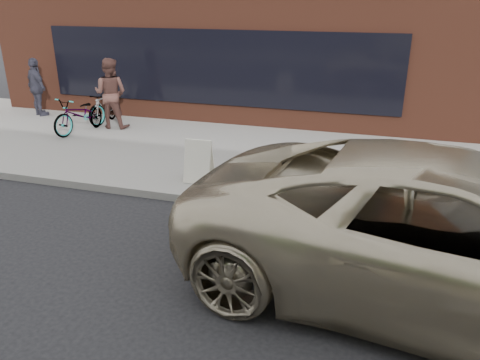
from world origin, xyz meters
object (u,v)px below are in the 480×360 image
sandwich_sign (199,160)px  cafe_patron_right (37,87)px  cafe_patron_left (111,93)px  minivan (459,236)px  motorcycle (332,193)px  bicycle_front (81,114)px  bicycle_rear (104,108)px

sandwich_sign → cafe_patron_right: (-6.51, 3.53, 0.43)m
cafe_patron_left → minivan: bearing=139.3°
minivan → sandwich_sign: bearing=67.2°
motorcycle → minivan: (1.64, -1.61, 0.33)m
bicycle_front → cafe_patron_left: cafe_patron_left is taller
cafe_patron_right → motorcycle: bearing=-178.5°
minivan → sandwich_sign: minivan is taller
motorcycle → bicycle_front: 7.68m
cafe_patron_right → bicycle_front: bearing=179.7°
bicycle_front → cafe_patron_left: bearing=58.3°
bicycle_rear → cafe_patron_right: (-2.37, 0.27, 0.40)m
bicycle_front → bicycle_rear: 0.92m
bicycle_front → sandwich_sign: bicycle_front is taller
cafe_patron_right → minivan: bearing=178.1°
minivan → cafe_patron_left: (-8.00, 5.53, 0.16)m
minivan → bicycle_front: minivan is taller
minivan → cafe_patron_left: bearing=63.3°
bicycle_rear → cafe_patron_right: cafe_patron_right is taller
bicycle_rear → cafe_patron_left: (0.44, -0.28, 0.49)m
bicycle_front → cafe_patron_right: bearing=162.8°
minivan → bicycle_front: size_ratio=3.68×
bicycle_front → sandwich_sign: (4.26, -2.34, -0.06)m
bicycle_rear → cafe_patron_right: 2.42m
motorcycle → minivan: size_ratio=0.33×
cafe_patron_left → sandwich_sign: bearing=135.1°
motorcycle → bicycle_front: motorcycle is taller
motorcycle → minivan: bearing=-55.8°
motorcycle → minivan: 2.32m
sandwich_sign → bicycle_rear: bearing=139.2°
cafe_patron_right → sandwich_sign: bearing=179.0°
motorcycle → sandwich_sign: 2.84m
motorcycle → cafe_patron_right: (-9.18, 4.48, 0.40)m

